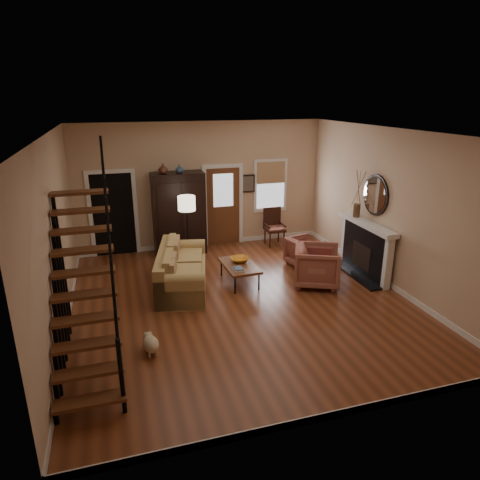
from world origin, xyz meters
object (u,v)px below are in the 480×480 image
object	(u,v)px
armchair_right	(305,252)
floor_lamp	(188,233)
armoire	(179,213)
sofa	(182,269)
coffee_table	(239,273)
side_chair	(275,227)
armchair_left	(317,266)

from	to	relation	value
armchair_right	floor_lamp	world-z (taller)	floor_lamp
armoire	sofa	xyz separation A→B (m)	(-0.30, -2.16, -0.63)
armoire	coffee_table	bearing A→B (deg)	-68.13
sofa	side_chair	size ratio (longest dim) A/B	2.19
sofa	side_chair	bearing A→B (deg)	47.00
sofa	side_chair	xyz separation A→B (m)	(2.85, 1.96, 0.09)
coffee_table	armchair_left	world-z (taller)	armchair_left
armchair_left	side_chair	world-z (taller)	side_chair
coffee_table	armchair_right	world-z (taller)	armchair_right
coffee_table	sofa	bearing A→B (deg)	173.67
sofa	armchair_right	distance (m)	3.05
armchair_left	armchair_right	distance (m)	1.11
armchair_right	floor_lamp	bearing A→B (deg)	63.31
floor_lamp	sofa	bearing A→B (deg)	-107.17
armoire	sofa	bearing A→B (deg)	-98.00
armoire	coffee_table	xyz separation A→B (m)	(0.92, -2.30, -0.83)
coffee_table	armchair_right	xyz separation A→B (m)	(1.80, 0.52, 0.13)
coffee_table	side_chair	size ratio (longest dim) A/B	1.11
coffee_table	floor_lamp	distance (m)	1.63
sofa	coffee_table	bearing A→B (deg)	6.14
armoire	side_chair	xyz separation A→B (m)	(2.55, -0.20, -0.54)
sofa	armoire	bearing A→B (deg)	94.48
armchair_left	floor_lamp	size ratio (longest dim) A/B	0.55
armoire	floor_lamp	world-z (taller)	armoire
side_chair	coffee_table	bearing A→B (deg)	-127.78
armchair_left	armchair_right	bearing A→B (deg)	12.98
coffee_table	side_chair	world-z (taller)	side_chair
armoire	armchair_left	bearing A→B (deg)	-48.90
armchair_right	floor_lamp	xyz separation A→B (m)	(-2.70, 0.67, 0.53)
coffee_table	side_chair	bearing A→B (deg)	52.22
coffee_table	armchair_right	size ratio (longest dim) A/B	1.50
armchair_right	floor_lamp	size ratio (longest dim) A/B	0.44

